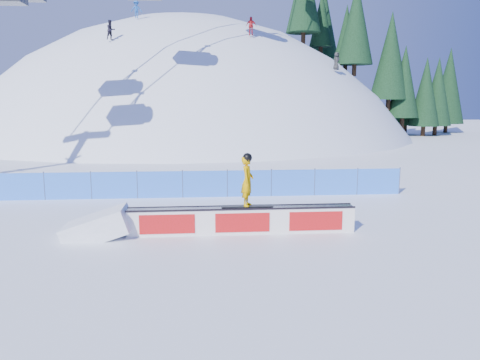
{
  "coord_description": "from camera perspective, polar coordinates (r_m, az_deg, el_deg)",
  "views": [
    {
      "loc": [
        1.89,
        -16.17,
        4.36
      ],
      "look_at": [
        3.28,
        0.92,
        1.39
      ],
      "focal_mm": 35.0,
      "sensor_mm": 36.0,
      "label": 1
    }
  ],
  "objects": [
    {
      "name": "treeline",
      "position": [
        61.44,
        16.86,
        14.0
      ],
      "size": [
        22.38,
        11.12,
        19.87
      ],
      "color": "black",
      "rests_on": "ground"
    },
    {
      "name": "snowboarder",
      "position": [
        15.13,
        0.9,
        -0.06
      ],
      "size": [
        1.69,
        0.68,
        1.76
      ],
      "rotation": [
        0.0,
        0.0,
        1.29
      ],
      "color": "black",
      "rests_on": "rail_box"
    },
    {
      "name": "safety_fence",
      "position": [
        21.1,
        -9.72,
        -0.56
      ],
      "size": [
        22.05,
        0.05,
        1.3
      ],
      "color": "#3073F2",
      "rests_on": "ground"
    },
    {
      "name": "distant_skiers",
      "position": [
        45.93,
        -5.28,
        17.88
      ],
      "size": [
        21.65,
        6.56,
        6.71
      ],
      "color": "black",
      "rests_on": "ground"
    },
    {
      "name": "rail_box",
      "position": [
        15.4,
        0.23,
        -4.91
      ],
      "size": [
        7.44,
        0.54,
        0.89
      ],
      "rotation": [
        0.0,
        0.0,
        0.0
      ],
      "color": "white",
      "rests_on": "ground"
    },
    {
      "name": "snow_ramp",
      "position": [
        15.82,
        -16.92,
        -6.6
      ],
      "size": [
        2.18,
        1.36,
        1.36
      ],
      "primitive_type": null,
      "rotation": [
        0.0,
        -0.31,
        0.0
      ],
      "color": "white",
      "rests_on": "ground"
    },
    {
      "name": "snow_hill",
      "position": [
        62.35,
        -6.21,
        -11.23
      ],
      "size": [
        64.0,
        64.0,
        64.0
      ],
      "color": "white",
      "rests_on": "ground"
    },
    {
      "name": "ground",
      "position": [
        16.86,
        -10.98,
        -5.34
      ],
      "size": [
        160.0,
        160.0,
        0.0
      ],
      "primitive_type": "plane",
      "color": "white",
      "rests_on": "ground"
    }
  ]
}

